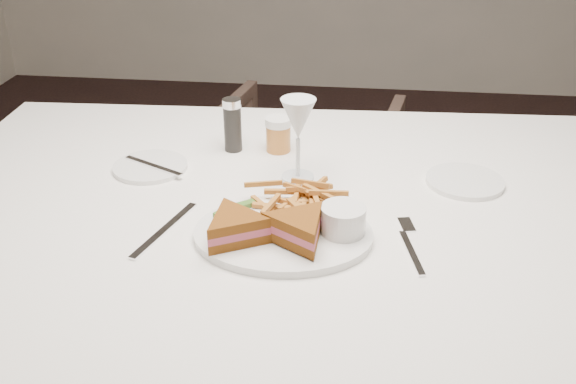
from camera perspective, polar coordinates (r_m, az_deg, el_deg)
The scene contains 4 objects.
ground at distance 2.01m, azimuth 10.30°, elevation -14.95°, with size 5.00×5.00×0.00m, color black.
table at distance 1.48m, azimuth 0.23°, elevation -13.72°, with size 1.53×1.02×0.75m, color white.
chair_far at distance 2.29m, azimuth 1.27°, elevation 1.23°, with size 0.62×0.58×0.64m, color #45332A.
table_setting at distance 1.20m, azimuth -0.12°, elevation -0.31°, with size 0.83×0.59×0.18m.
Camera 1 is at (-0.18, -1.47, 1.36)m, focal length 40.00 mm.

